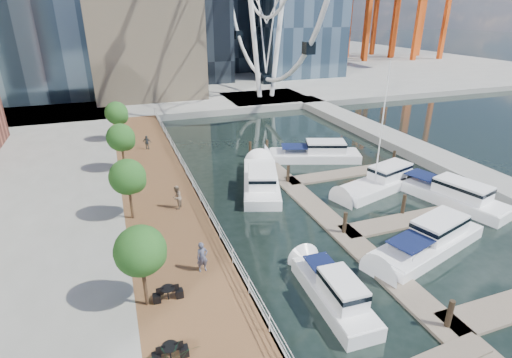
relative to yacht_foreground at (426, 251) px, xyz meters
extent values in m
plane|color=black|center=(-7.20, -4.19, 0.00)|extent=(520.00, 520.00, 0.00)
cube|color=brown|center=(-16.20, 10.81, 0.50)|extent=(6.00, 60.00, 1.00)
cube|color=#595954|center=(-13.20, 10.81, 0.50)|extent=(0.25, 60.00, 1.00)
cube|color=gray|center=(-7.20, 97.81, 0.50)|extent=(200.00, 114.00, 1.00)
cube|color=gray|center=(12.80, 15.81, 0.50)|extent=(4.00, 60.00, 1.00)
cube|color=gray|center=(6.80, 47.81, 0.50)|extent=(14.00, 12.00, 1.00)
cube|color=#6D6051|center=(-4.20, 5.81, 0.10)|extent=(2.00, 32.00, 0.20)
cube|color=#6D6051|center=(1.80, 3.81, 0.10)|extent=(12.00, 2.00, 0.20)
cube|color=#6D6051|center=(1.80, 13.81, 0.10)|extent=(12.00, 2.00, 0.20)
cylinder|color=white|center=(4.30, 47.81, 14.00)|extent=(0.80, 0.80, 26.00)
cylinder|color=white|center=(9.30, 47.81, 14.00)|extent=(0.80, 0.80, 26.00)
cylinder|color=#3F2B1C|center=(-18.60, -0.19, 2.20)|extent=(0.20, 0.20, 2.40)
sphere|color=#265B1E|center=(-18.60, -0.19, 4.30)|extent=(2.60, 2.60, 2.60)
cylinder|color=#3F2B1C|center=(-18.60, 9.81, 2.20)|extent=(0.20, 0.20, 2.40)
sphere|color=#265B1E|center=(-18.60, 9.81, 4.30)|extent=(2.60, 2.60, 2.60)
cylinder|color=#3F2B1C|center=(-18.60, 19.81, 2.20)|extent=(0.20, 0.20, 2.40)
sphere|color=#265B1E|center=(-18.60, 19.81, 4.30)|extent=(2.60, 2.60, 2.60)
cylinder|color=#3F2B1C|center=(-18.60, 29.81, 2.20)|extent=(0.20, 0.20, 2.40)
sphere|color=#265B1E|center=(-18.60, 29.81, 4.30)|extent=(2.60, 2.60, 2.60)
imported|color=#4D5067|center=(-15.19, 1.67, 1.94)|extent=(0.74, 0.54, 1.89)
imported|color=#836D5A|center=(-15.22, 10.19, 1.94)|extent=(1.03, 1.13, 1.89)
imported|color=#363E43|center=(-15.89, 25.46, 1.79)|extent=(1.00, 0.69, 1.58)
camera|label=1|loc=(-18.94, -17.81, 15.29)|focal=28.00mm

